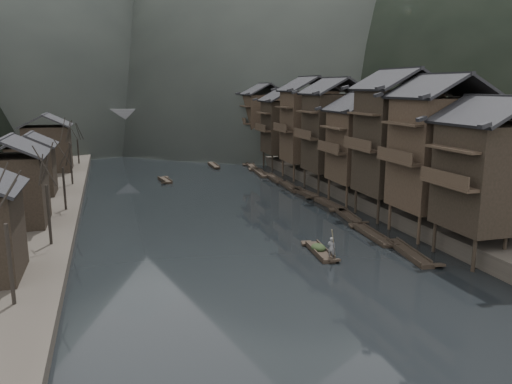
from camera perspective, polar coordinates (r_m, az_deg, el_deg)
name	(u,v)px	position (r m, az deg, el deg)	size (l,w,h in m)	color
water	(253,247)	(43.66, -0.29, -6.27)	(300.00, 300.00, 0.00)	black
right_bank	(377,158)	(93.29, 13.65, 3.78)	(40.00, 200.00, 1.80)	#2D2823
stilt_houses	(340,123)	(65.85, 9.61, 7.78)	(9.00, 67.60, 15.72)	black
left_houses	(26,160)	(61.11, -24.81, 3.34)	(8.10, 53.20, 8.73)	black
bare_trees	(55,157)	(55.86, -21.99, 3.71)	(3.94, 60.63, 7.88)	black
moored_sampans	(287,185)	(69.45, 3.57, 0.78)	(3.03, 67.20, 0.47)	black
midriver_boats	(179,165)	(88.42, -8.80, 3.09)	(11.11, 35.45, 0.45)	black
stone_bridge	(162,126)	(112.73, -10.67, 7.43)	(40.00, 6.00, 9.00)	#4C4C4F
hero_sampan	(320,251)	(42.19, 7.29, -6.74)	(1.55, 5.41, 0.44)	black
cargo_heap	(318,244)	(42.21, 7.15, -5.89)	(1.18, 1.54, 0.71)	black
boatman	(331,245)	(40.29, 8.62, -6.02)	(0.64, 0.42, 1.76)	#58585B
bamboo_pole	(335,214)	(39.67, 9.00, -2.50)	(0.06, 0.06, 4.15)	#8C7A51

